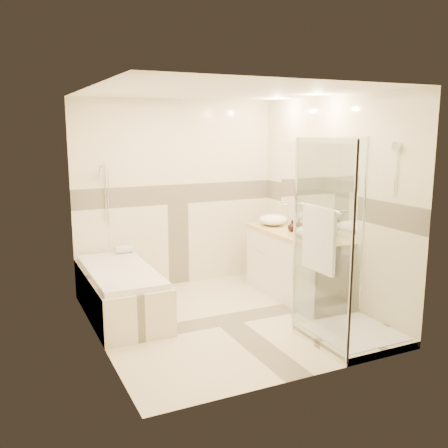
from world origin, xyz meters
name	(u,v)px	position (x,y,z in m)	size (l,w,h in m)	color
room	(230,209)	(0.06, 0.01, 1.26)	(2.82, 3.02, 2.52)	beige
bathtub	(121,289)	(-1.02, 0.65, 0.31)	(0.75, 1.70, 0.56)	beige
vanity	(296,265)	(1.12, 0.30, 0.43)	(0.58, 1.62, 0.85)	white
shower_enclosure	(341,292)	(0.83, -0.97, 0.51)	(0.96, 0.93, 2.04)	beige
vessel_sink_near	(273,220)	(1.10, 0.83, 0.93)	(0.38, 0.38, 0.15)	white
vessel_sink_far	(311,232)	(1.10, -0.03, 0.93)	(0.38, 0.38, 0.15)	white
faucet_near	(287,212)	(1.32, 0.83, 1.01)	(0.12, 0.03, 0.28)	silver
faucet_far	(326,223)	(1.32, -0.03, 1.01)	(0.11, 0.03, 0.27)	silver
amenity_bottle_a	(299,226)	(1.10, 0.23, 0.94)	(0.08, 0.09, 0.19)	black
amenity_bottle_b	(292,226)	(1.10, 0.37, 0.92)	(0.11, 0.11, 0.14)	black
folded_towels	(268,221)	(1.10, 0.97, 0.89)	(0.14, 0.24, 0.08)	silver
rolled_towel	(124,249)	(-0.80, 1.32, 0.61)	(0.10, 0.10, 0.22)	silver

